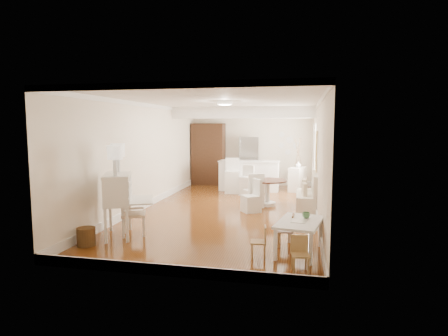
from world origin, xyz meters
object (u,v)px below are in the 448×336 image
(secretary_bureau, at_px, (118,205))
(gustavian_armchair, at_px, (134,213))
(kids_chair_b, at_px, (286,230))
(breakfast_counter, at_px, (249,176))
(bar_stool_right, at_px, (246,180))
(slip_chair_near, at_px, (251,196))
(wicker_basket, at_px, (86,237))
(sideboard, at_px, (297,179))
(kids_table, at_px, (299,237))
(dining_table, at_px, (267,193))
(bar_stool_left, at_px, (232,176))
(fridge, at_px, (258,162))
(pantry_cabinet, at_px, (208,154))
(kids_chair_a, at_px, (258,241))
(slip_chair_far, at_px, (253,190))
(kids_chair_c, at_px, (300,254))

(secretary_bureau, xyz_separation_m, gustavian_armchair, (0.25, 0.15, -0.19))
(kids_chair_b, bearing_deg, breakfast_counter, -163.49)
(kids_chair_b, bearing_deg, gustavian_armchair, -90.05)
(gustavian_armchair, xyz_separation_m, breakfast_counter, (1.55, 5.72, 0.08))
(bar_stool_right, bearing_deg, breakfast_counter, 106.44)
(slip_chair_near, height_order, bar_stool_right, bar_stool_right)
(wicker_basket, distance_m, sideboard, 7.74)
(kids_table, height_order, sideboard, sideboard)
(sideboard, bearing_deg, wicker_basket, -100.85)
(dining_table, height_order, bar_stool_left, bar_stool_left)
(fridge, bearing_deg, kids_chair_b, -79.29)
(gustavian_armchair, height_order, bar_stool_right, bar_stool_right)
(pantry_cabinet, bearing_deg, kids_chair_a, -69.91)
(gustavian_armchair, relative_size, dining_table, 0.83)
(kids_chair_b, bearing_deg, slip_chair_far, -160.44)
(kids_table, relative_size, bar_stool_right, 1.20)
(kids_chair_b, height_order, pantry_cabinet, pantry_cabinet)
(kids_chair_a, height_order, slip_chair_near, slip_chair_near)
(kids_table, xyz_separation_m, kids_chair_c, (0.02, -0.87, -0.01))
(kids_chair_b, height_order, fridge, fridge)
(secretary_bureau, relative_size, gustavian_armchair, 1.44)
(kids_chair_b, distance_m, pantry_cabinet, 7.66)
(kids_chair_b, xyz_separation_m, fridge, (-1.30, 6.88, 0.59))
(dining_table, height_order, sideboard, sideboard)
(sideboard, bearing_deg, dining_table, -89.09)
(kids_chair_c, relative_size, slip_chair_far, 0.59)
(gustavian_armchair, height_order, fridge, fridge)
(bar_stool_right, distance_m, fridge, 1.98)
(slip_chair_near, relative_size, breakfast_counter, 0.41)
(secretary_bureau, bearing_deg, slip_chair_near, 26.31)
(kids_table, xyz_separation_m, kids_chair_b, (-0.24, 0.33, 0.02))
(kids_table, relative_size, kids_chair_b, 1.87)
(gustavian_armchair, xyz_separation_m, dining_table, (2.39, 3.39, -0.08))
(bar_stool_right, bearing_deg, sideboard, 48.80)
(slip_chair_near, bearing_deg, sideboard, 126.57)
(wicker_basket, bearing_deg, slip_chair_far, 56.57)
(sideboard, bearing_deg, kids_chair_a, -76.68)
(kids_chair_b, height_order, bar_stool_right, bar_stool_right)
(gustavian_armchair, height_order, pantry_cabinet, pantry_cabinet)
(gustavian_armchair, relative_size, bar_stool_right, 0.92)
(sideboard, bearing_deg, pantry_cabinet, -176.27)
(kids_chair_a, bearing_deg, kids_table, 111.47)
(kids_chair_b, distance_m, bar_stool_left, 5.61)
(wicker_basket, xyz_separation_m, slip_chair_near, (2.61, 3.34, 0.26))
(breakfast_counter, bearing_deg, kids_table, -74.19)
(kids_chair_a, height_order, slip_chair_far, slip_chair_far)
(sideboard, bearing_deg, breakfast_counter, -153.80)
(slip_chair_near, bearing_deg, pantry_cabinet, 171.91)
(bar_stool_left, relative_size, bar_stool_right, 1.21)
(secretary_bureau, xyz_separation_m, dining_table, (2.64, 3.54, -0.27))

